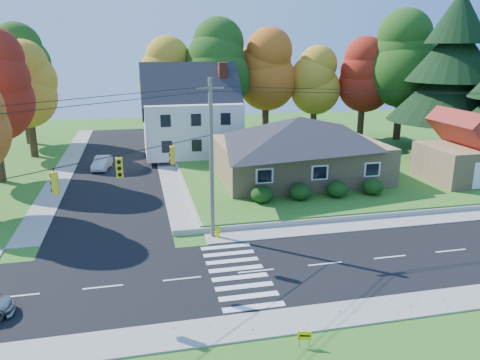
{
  "coord_description": "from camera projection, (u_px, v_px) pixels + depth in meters",
  "views": [
    {
      "loc": [
        -5.87,
        -22.23,
        11.72
      ],
      "look_at": [
        0.91,
        8.0,
        2.87
      ],
      "focal_mm": 35.0,
      "sensor_mm": 36.0,
      "label": 1
    }
  ],
  "objects": [
    {
      "name": "road_cross",
      "position": [
        117.0,
        165.0,
        48.02
      ],
      "size": [
        8.0,
        44.0,
        0.02
      ],
      "primitive_type": "cube",
      "color": "black",
      "rests_on": "ground"
    },
    {
      "name": "tree_west_3",
      "position": [
        21.0,
        69.0,
        56.34
      ],
      "size": [
        7.84,
        7.84,
        14.6
      ],
      "color": "#3F2A19",
      "rests_on": "ground"
    },
    {
      "name": "tree_lot_4",
      "position": [
        364.0,
        75.0,
        57.68
      ],
      "size": [
        6.72,
        6.72,
        12.51
      ],
      "color": "#3F2A19",
      "rests_on": "lawn"
    },
    {
      "name": "white_car",
      "position": [
        102.0,
        163.0,
        46.24
      ],
      "size": [
        1.97,
        4.01,
        1.26
      ],
      "primitive_type": "imported",
      "rotation": [
        0.0,
        0.0,
        -0.17
      ],
      "color": "silver",
      "rests_on": "road_cross"
    },
    {
      "name": "ground",
      "position": [
        256.0,
        271.0,
        25.31
      ],
      "size": [
        120.0,
        120.0,
        0.0
      ],
      "primitive_type": "plane",
      "color": "#3D7923"
    },
    {
      "name": "lawn",
      "position": [
        328.0,
        163.0,
        47.68
      ],
      "size": [
        30.0,
        30.0,
        0.5
      ],
      "primitive_type": "cube",
      "color": "#3D7923",
      "rests_on": "ground"
    },
    {
      "name": "hedge_row",
      "position": [
        319.0,
        190.0,
        35.77
      ],
      "size": [
        10.7,
        1.7,
        1.27
      ],
      "color": "#163A10",
      "rests_on": "lawn"
    },
    {
      "name": "road_main",
      "position": [
        256.0,
        271.0,
        25.31
      ],
      "size": [
        90.0,
        8.0,
        0.02
      ],
      "primitive_type": "cube",
      "color": "black",
      "rests_on": "ground"
    },
    {
      "name": "colonial_house",
      "position": [
        192.0,
        115.0,
        50.33
      ],
      "size": [
        10.4,
        8.4,
        9.6
      ],
      "color": "silver",
      "rests_on": "lawn"
    },
    {
      "name": "conifer_east_a",
      "position": [
        453.0,
        70.0,
        49.05
      ],
      "size": [
        12.8,
        12.8,
        16.96
      ],
      "color": "#3F2A19",
      "rests_on": "lawn"
    },
    {
      "name": "garage",
      "position": [
        468.0,
        153.0,
        40.41
      ],
      "size": [
        7.3,
        6.3,
        4.6
      ],
      "color": "tan",
      "rests_on": "lawn"
    },
    {
      "name": "fire_hydrant",
      "position": [
        218.0,
        232.0,
        29.62
      ],
      "size": [
        0.47,
        0.36,
        0.81
      ],
      "color": "#E3E203",
      "rests_on": "ground"
    },
    {
      "name": "yard_sign",
      "position": [
        305.0,
        336.0,
        18.81
      ],
      "size": [
        0.56,
        0.18,
        0.71
      ],
      "color": "black",
      "rests_on": "ground"
    },
    {
      "name": "tree_lot_5",
      "position": [
        404.0,
        59.0,
        56.11
      ],
      "size": [
        8.4,
        8.4,
        15.64
      ],
      "color": "#3F2A19",
      "rests_on": "lawn"
    },
    {
      "name": "traffic_infrastructure",
      "position": [
        248.0,
        174.0,
        25.14
      ],
      "size": [
        38.1,
        10.66,
        10.0
      ],
      "color": "#666059",
      "rests_on": "ground"
    },
    {
      "name": "tree_lot_0",
      "position": [
        167.0,
        77.0,
        54.51
      ],
      "size": [
        6.72,
        6.72,
        12.51
      ],
      "color": "#3F2A19",
      "rests_on": "lawn"
    },
    {
      "name": "tree_lot_2",
      "position": [
        266.0,
        70.0,
        56.85
      ],
      "size": [
        7.28,
        7.28,
        13.56
      ],
      "color": "#3F2A19",
      "rests_on": "lawn"
    },
    {
      "name": "tree_lot_3",
      "position": [
        315.0,
        81.0,
        57.53
      ],
      "size": [
        6.16,
        6.16,
        11.47
      ],
      "color": "#3F2A19",
      "rests_on": "lawn"
    },
    {
      "name": "sidewalk_north",
      "position": [
        236.0,
        236.0,
        29.99
      ],
      "size": [
        90.0,
        2.0,
        0.08
      ],
      "primitive_type": "cube",
      "color": "#9C9A90",
      "rests_on": "ground"
    },
    {
      "name": "ranch_house",
      "position": [
        299.0,
        146.0,
        41.11
      ],
      "size": [
        14.6,
        10.6,
        5.4
      ],
      "color": "tan",
      "rests_on": "lawn"
    },
    {
      "name": "sidewalk_south",
      "position": [
        284.0,
        322.0,
        20.61
      ],
      "size": [
        90.0,
        2.0,
        0.08
      ],
      "primitive_type": "cube",
      "color": "#9C9A90",
      "rests_on": "ground"
    },
    {
      "name": "tree_west_2",
      "position": [
        26.0,
        85.0,
        49.61
      ],
      "size": [
        6.72,
        6.72,
        12.51
      ],
      "color": "#3F2A19",
      "rests_on": "ground"
    },
    {
      "name": "tree_lot_1",
      "position": [
        219.0,
        65.0,
        54.47
      ],
      "size": [
        7.84,
        7.84,
        14.6
      ],
      "color": "#3F2A19",
      "rests_on": "lawn"
    }
  ]
}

